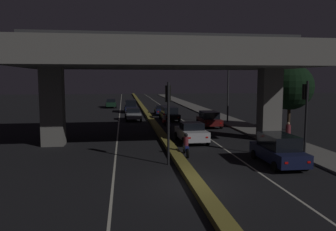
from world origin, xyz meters
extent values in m
plane|color=black|center=(0.00, 0.00, 0.00)|extent=(200.00, 200.00, 0.00)
cube|color=beige|center=(-3.87, 35.00, 0.00)|extent=(0.12, 126.00, 0.00)
cube|color=beige|center=(3.87, 35.00, 0.00)|extent=(0.12, 126.00, 0.00)
cube|color=olive|center=(0.00, 35.00, 0.14)|extent=(0.70, 126.00, 0.29)
cube|color=slate|center=(9.17, 28.00, 0.07)|extent=(2.94, 126.00, 0.15)
cube|color=slate|center=(-8.61, 10.81, 2.95)|extent=(1.62, 1.35, 5.89)
cube|color=slate|center=(8.61, 10.81, 2.95)|extent=(1.62, 1.35, 5.89)
cube|color=slate|center=(0.00, 10.81, 6.79)|extent=(22.06, 10.64, 1.79)
cube|color=#333335|center=(0.00, 10.81, 8.14)|extent=(22.06, 0.40, 0.90)
cylinder|color=black|center=(-0.75, 3.94, 2.42)|extent=(0.14, 0.14, 4.84)
cube|color=black|center=(-0.75, 4.12, 4.17)|extent=(0.30, 0.28, 0.95)
sphere|color=red|center=(-0.75, 4.27, 4.47)|extent=(0.18, 0.18, 0.18)
sphere|color=black|center=(-0.75, 4.27, 4.17)|extent=(0.18, 0.18, 0.18)
sphere|color=black|center=(-0.75, 4.27, 3.87)|extent=(0.18, 0.18, 0.18)
cylinder|color=black|center=(7.80, 3.94, 2.45)|extent=(0.14, 0.14, 4.91)
cube|color=black|center=(7.80, 4.12, 4.23)|extent=(0.30, 0.28, 0.95)
sphere|color=red|center=(7.80, 4.27, 4.53)|extent=(0.18, 0.18, 0.18)
sphere|color=black|center=(7.80, 4.27, 4.23)|extent=(0.18, 0.18, 0.18)
sphere|color=black|center=(7.80, 4.27, 3.94)|extent=(0.18, 0.18, 0.18)
cylinder|color=#2D2D30|center=(8.50, 21.33, 3.51)|extent=(0.18, 0.18, 7.02)
cylinder|color=#2D2D30|center=(7.53, 21.33, 6.87)|extent=(1.94, 0.10, 0.10)
ellipsoid|color=#F2B759|center=(6.56, 21.33, 6.77)|extent=(0.56, 0.32, 0.24)
cube|color=#141938|center=(5.65, 3.10, 0.65)|extent=(1.81, 4.43, 0.71)
cube|color=black|center=(5.65, 3.10, 1.40)|extent=(1.59, 2.66, 0.79)
cylinder|color=black|center=(4.78, 4.57, 0.29)|extent=(0.20, 0.58, 0.58)
cylinder|color=black|center=(6.53, 4.55, 0.29)|extent=(0.20, 0.58, 0.58)
cylinder|color=black|center=(4.77, 1.65, 0.29)|extent=(0.20, 0.58, 0.58)
cylinder|color=black|center=(6.51, 1.64, 0.29)|extent=(0.20, 0.58, 0.58)
cube|color=red|center=(5.01, 0.89, 0.68)|extent=(0.18, 0.03, 0.11)
cube|color=red|center=(6.26, 0.88, 0.68)|extent=(0.18, 0.03, 0.11)
cube|color=silver|center=(2.00, 10.49, 0.71)|extent=(2.07, 4.15, 0.73)
cube|color=black|center=(2.00, 10.39, 1.34)|extent=(1.73, 1.70, 0.54)
cylinder|color=black|center=(1.02, 11.79, 0.34)|extent=(0.23, 0.69, 0.68)
cylinder|color=black|center=(2.86, 11.87, 0.34)|extent=(0.23, 0.69, 0.68)
cylinder|color=black|center=(1.14, 9.10, 0.34)|extent=(0.23, 0.69, 0.68)
cylinder|color=black|center=(2.98, 9.19, 0.34)|extent=(0.23, 0.69, 0.68)
cube|color=red|center=(1.43, 8.41, 0.74)|extent=(0.18, 0.04, 0.11)
cube|color=red|center=(2.75, 8.47, 0.74)|extent=(0.18, 0.04, 0.11)
cube|color=#591414|center=(5.60, 18.58, 0.63)|extent=(1.89, 4.11, 0.59)
cube|color=black|center=(5.60, 18.58, 1.29)|extent=(1.65, 2.47, 0.71)
cylinder|color=black|center=(4.69, 19.93, 0.34)|extent=(0.20, 0.68, 0.67)
cylinder|color=black|center=(6.52, 19.93, 0.34)|extent=(0.20, 0.68, 0.67)
cylinder|color=black|center=(4.68, 17.23, 0.34)|extent=(0.20, 0.68, 0.67)
cylinder|color=black|center=(6.51, 17.22, 0.34)|extent=(0.20, 0.68, 0.67)
cube|color=red|center=(4.94, 16.52, 0.66)|extent=(0.18, 0.03, 0.11)
cube|color=red|center=(6.24, 16.52, 0.66)|extent=(0.18, 0.03, 0.11)
cube|color=black|center=(2.23, 24.70, 0.60)|extent=(2.05, 4.72, 0.57)
cube|color=black|center=(2.23, 24.70, 1.27)|extent=(1.76, 2.85, 0.78)
cylinder|color=black|center=(1.26, 26.21, 0.31)|extent=(0.22, 0.63, 0.63)
cylinder|color=black|center=(3.10, 26.27, 0.31)|extent=(0.22, 0.63, 0.63)
cylinder|color=black|center=(1.37, 23.13, 0.31)|extent=(0.22, 0.63, 0.63)
cylinder|color=black|center=(3.21, 23.20, 0.31)|extent=(0.22, 0.63, 0.63)
cube|color=red|center=(1.66, 22.34, 0.63)|extent=(0.18, 0.04, 0.11)
cube|color=red|center=(2.98, 22.39, 0.63)|extent=(0.18, 0.04, 0.11)
cube|color=#141938|center=(2.05, 31.33, 0.61)|extent=(1.94, 4.23, 0.60)
cube|color=black|center=(2.04, 31.23, 1.12)|extent=(1.63, 1.73, 0.43)
cylinder|color=black|center=(1.24, 32.74, 0.31)|extent=(0.22, 0.62, 0.61)
cylinder|color=black|center=(2.97, 32.67, 0.31)|extent=(0.22, 0.62, 0.61)
cylinder|color=black|center=(1.13, 29.99, 0.31)|extent=(0.22, 0.62, 0.61)
cylinder|color=black|center=(2.86, 29.92, 0.31)|extent=(0.22, 0.62, 0.61)
cube|color=red|center=(1.34, 29.27, 0.64)|extent=(0.18, 0.04, 0.11)
cube|color=red|center=(2.58, 29.22, 0.64)|extent=(0.18, 0.04, 0.11)
cube|color=gray|center=(-2.17, 25.39, 0.65)|extent=(1.88, 4.01, 0.61)
cube|color=black|center=(-2.18, 25.59, 1.23)|extent=(1.60, 1.95, 0.55)
cylinder|color=black|center=(-1.28, 24.12, 0.35)|extent=(0.23, 0.70, 0.70)
cylinder|color=black|center=(-2.97, 24.06, 0.35)|extent=(0.23, 0.70, 0.70)
cylinder|color=black|center=(-1.38, 26.72, 0.35)|extent=(0.23, 0.70, 0.70)
cylinder|color=black|center=(-3.07, 26.66, 0.35)|extent=(0.23, 0.70, 0.70)
cube|color=white|center=(-1.65, 27.39, 0.56)|extent=(0.18, 0.04, 0.11)
cube|color=white|center=(-2.86, 27.35, 0.56)|extent=(0.18, 0.04, 0.11)
cube|color=#141938|center=(-2.25, 35.35, 0.65)|extent=(1.76, 4.29, 0.63)
cube|color=black|center=(-2.25, 35.25, 1.45)|extent=(1.55, 3.09, 0.97)
cylinder|color=black|center=(-1.39, 33.95, 0.34)|extent=(0.20, 0.67, 0.67)
cylinder|color=black|center=(-3.09, 33.94, 0.34)|extent=(0.20, 0.67, 0.67)
cylinder|color=black|center=(-1.41, 36.77, 0.34)|extent=(0.20, 0.67, 0.67)
cylinder|color=black|center=(-3.11, 36.76, 0.34)|extent=(0.20, 0.67, 0.67)
cube|color=white|center=(-1.66, 37.51, 0.56)|extent=(0.18, 0.03, 0.11)
cube|color=white|center=(-2.87, 37.50, 0.56)|extent=(0.18, 0.03, 0.11)
cube|color=black|center=(-5.52, 44.23, 0.68)|extent=(1.92, 4.70, 0.68)
cube|color=black|center=(-5.53, 44.46, 1.28)|extent=(1.60, 2.29, 0.52)
cylinder|color=black|center=(-4.62, 42.74, 0.34)|extent=(0.23, 0.68, 0.67)
cylinder|color=black|center=(-6.28, 42.66, 0.34)|extent=(0.23, 0.68, 0.67)
cylinder|color=black|center=(-4.76, 45.79, 0.34)|extent=(0.23, 0.68, 0.67)
cylinder|color=black|center=(-6.42, 45.71, 0.34)|extent=(0.23, 0.68, 0.67)
cube|color=white|center=(-5.04, 46.57, 0.57)|extent=(0.18, 0.04, 0.11)
cube|color=white|center=(-6.23, 46.52, 0.57)|extent=(0.18, 0.04, 0.11)
cylinder|color=black|center=(0.74, 6.77, 0.31)|extent=(0.10, 0.61, 0.61)
cylinder|color=black|center=(0.70, 5.40, 0.31)|extent=(0.12, 0.61, 0.61)
cube|color=navy|center=(0.72, 6.08, 0.53)|extent=(0.27, 1.05, 0.32)
cylinder|color=maroon|center=(0.72, 6.08, 0.97)|extent=(0.33, 0.33, 0.56)
sphere|color=black|center=(0.72, 6.08, 1.37)|extent=(0.24, 0.24, 0.24)
cube|color=red|center=(0.70, 5.35, 0.53)|extent=(0.08, 0.03, 0.08)
cylinder|color=black|center=(0.84, 15.70, 0.31)|extent=(0.11, 0.62, 0.62)
cylinder|color=black|center=(0.77, 14.32, 0.31)|extent=(0.13, 0.62, 0.62)
cube|color=black|center=(0.80, 15.01, 0.53)|extent=(0.30, 1.06, 0.32)
cylinder|color=navy|center=(0.80, 15.01, 0.96)|extent=(0.34, 0.34, 0.54)
sphere|color=#B21919|center=(0.80, 15.01, 1.34)|extent=(0.24, 0.24, 0.24)
cube|color=red|center=(0.76, 14.27, 0.53)|extent=(0.08, 0.03, 0.08)
cylinder|color=black|center=(1.02, 21.08, 0.26)|extent=(0.10, 0.52, 0.52)
cylinder|color=black|center=(1.06, 19.69, 0.26)|extent=(0.12, 0.52, 0.52)
cube|color=maroon|center=(1.04, 20.38, 0.48)|extent=(0.27, 1.06, 0.32)
cylinder|color=beige|center=(1.04, 20.38, 0.87)|extent=(0.33, 0.33, 0.46)
sphere|color=#B21919|center=(1.04, 20.38, 1.22)|extent=(0.24, 0.24, 0.24)
cube|color=red|center=(1.07, 19.64, 0.48)|extent=(0.08, 0.03, 0.08)
cylinder|color=black|center=(8.84, 8.01, 0.55)|extent=(0.31, 0.31, 0.80)
cylinder|color=maroon|center=(8.84, 8.01, 1.28)|extent=(0.36, 0.36, 0.67)
sphere|color=tan|center=(8.84, 8.01, 1.72)|extent=(0.22, 0.22, 0.22)
cylinder|color=#38281C|center=(12.89, 15.56, 1.29)|extent=(0.30, 0.30, 2.57)
sphere|color=black|center=(12.89, 15.56, 4.26)|extent=(4.51, 4.51, 4.51)
camera|label=1|loc=(-3.31, -14.68, 4.99)|focal=35.00mm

